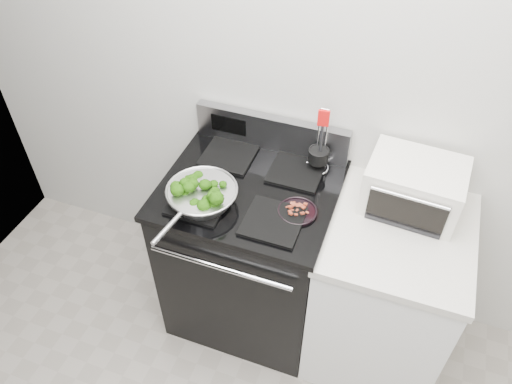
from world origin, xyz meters
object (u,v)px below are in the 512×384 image
at_px(bacon_plate, 297,210).
at_px(utensil_holder, 318,158).
at_px(skillet, 202,195).
at_px(gas_range, 251,252).
at_px(toaster_oven, 414,186).

bearing_deg(bacon_plate, utensil_holder, 89.05).
distance_m(bacon_plate, utensil_holder, 0.31).
distance_m(skillet, bacon_plate, 0.42).
height_order(gas_range, bacon_plate, gas_range).
height_order(gas_range, utensil_holder, utensil_holder).
bearing_deg(toaster_oven, skillet, -155.28).
bearing_deg(utensil_holder, toaster_oven, -16.35).
distance_m(utensil_holder, toaster_oven, 0.44).
bearing_deg(utensil_holder, gas_range, -146.19).
bearing_deg(bacon_plate, skillet, -167.97).
bearing_deg(bacon_plate, toaster_oven, 28.43).
bearing_deg(utensil_holder, bacon_plate, -98.57).
xyz_separation_m(skillet, bacon_plate, (0.41, 0.09, -0.03)).
bearing_deg(gas_range, skillet, -132.78).
relative_size(utensil_holder, toaster_oven, 0.81).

